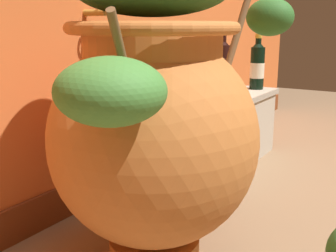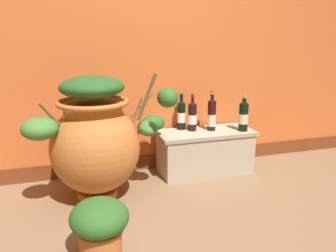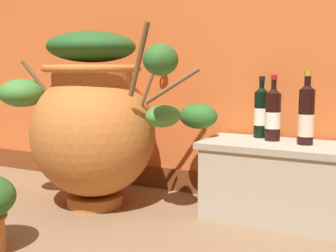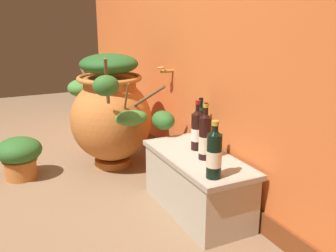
# 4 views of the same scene
# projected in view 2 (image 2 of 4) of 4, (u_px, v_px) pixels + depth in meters

# --- Properties ---
(ground_plane) EXTENTS (7.00, 7.00, 0.00)m
(ground_plane) POSITION_uv_depth(u_px,v_px,m) (173.00, 236.00, 2.06)
(ground_plane) COLOR #896B4C
(back_wall) EXTENTS (4.40, 0.33, 2.60)m
(back_wall) POSITION_uv_depth(u_px,v_px,m) (128.00, 18.00, 2.84)
(back_wall) COLOR #D6662D
(back_wall) RESTS_ON ground_plane
(terracotta_urn) EXTENTS (1.05, 0.63, 0.92)m
(terracotta_urn) POSITION_uv_depth(u_px,v_px,m) (96.00, 139.00, 2.45)
(terracotta_urn) COLOR #C17033
(terracotta_urn) RESTS_ON ground_plane
(stone_ledge) EXTENTS (0.83, 0.37, 0.37)m
(stone_ledge) POSITION_uv_depth(u_px,v_px,m) (205.00, 150.00, 3.00)
(stone_ledge) COLOR #B2A893
(stone_ledge) RESTS_ON ground_plane
(wine_bottle_left) EXTENTS (0.07, 0.07, 0.31)m
(wine_bottle_left) POSITION_uv_depth(u_px,v_px,m) (181.00, 114.00, 2.99)
(wine_bottle_left) COLOR black
(wine_bottle_left) RESTS_ON stone_ledge
(wine_bottle_middle) EXTENTS (0.07, 0.07, 0.32)m
(wine_bottle_middle) POSITION_uv_depth(u_px,v_px,m) (192.00, 116.00, 2.95)
(wine_bottle_middle) COLOR black
(wine_bottle_middle) RESTS_ON stone_ledge
(wine_bottle_right) EXTENTS (0.08, 0.08, 0.31)m
(wine_bottle_right) POSITION_uv_depth(u_px,v_px,m) (244.00, 115.00, 2.94)
(wine_bottle_right) COLOR black
(wine_bottle_right) RESTS_ON stone_ledge
(wine_bottle_back) EXTENTS (0.07, 0.07, 0.34)m
(wine_bottle_back) POSITION_uv_depth(u_px,v_px,m) (212.00, 114.00, 2.95)
(wine_bottle_back) COLOR black
(wine_bottle_back) RESTS_ON stone_ledge
(potted_shrub) EXTENTS (0.32, 0.33, 0.31)m
(potted_shrub) POSITION_uv_depth(u_px,v_px,m) (100.00, 224.00, 1.86)
(potted_shrub) COLOR #C17033
(potted_shrub) RESTS_ON ground_plane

